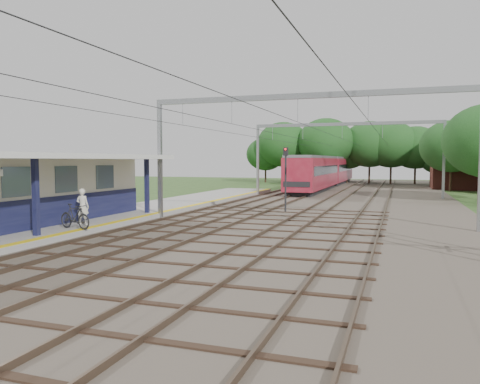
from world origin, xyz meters
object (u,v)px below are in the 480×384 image
at_px(person, 83,207).
at_px(signal_post, 286,172).
at_px(train, 327,171).
at_px(bicycle, 75,216).

relative_size(person, signal_post, 0.41).
bearing_deg(person, signal_post, -130.51).
bearing_deg(person, train, -103.34).
relative_size(bicycle, signal_post, 0.44).
distance_m(bicycle, train, 42.93).
bearing_deg(person, bicycle, 108.48).
relative_size(bicycle, train, 0.05).
xyz_separation_m(person, bicycle, (0.60, -1.34, -0.31)).
bearing_deg(train, person, -97.86).
bearing_deg(train, signal_post, -86.53).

